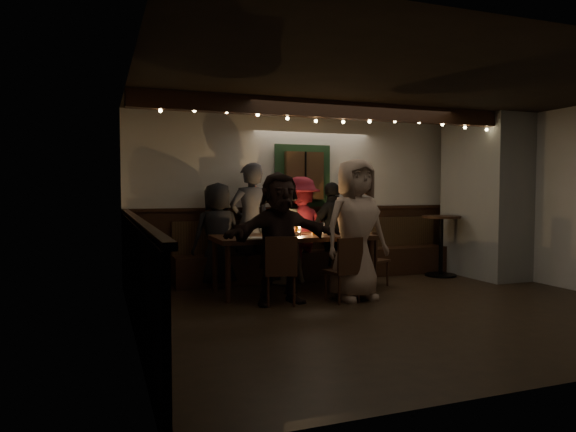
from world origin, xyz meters
name	(u,v)px	position (x,y,z in m)	size (l,w,h in m)	color
room	(405,213)	(1.07, 1.42, 1.07)	(6.02, 5.01, 2.62)	black
dining_table	(293,240)	(-0.77, 1.40, 0.72)	(2.22, 0.95, 0.96)	black
chair_near_left	(281,267)	(-1.22, 0.61, 0.49)	(0.48, 0.48, 0.86)	black
chair_near_right	(346,266)	(-0.39, 0.50, 0.47)	(0.43, 0.43, 0.83)	black
chair_end	(370,255)	(0.42, 1.33, 0.46)	(0.49, 0.49, 0.82)	black
high_top	(441,238)	(1.98, 1.74, 0.63)	(0.63, 0.63, 1.00)	black
person_a	(217,235)	(-1.67, 2.13, 0.77)	(0.75, 0.49, 1.53)	black
person_b	(250,224)	(-1.17, 2.15, 0.91)	(0.67, 0.44, 1.83)	#34353C
person_c	(282,233)	(-0.70, 2.03, 0.76)	(0.74, 0.58, 1.53)	beige
person_d	(301,229)	(-0.36, 2.12, 0.81)	(1.05, 0.60, 1.63)	maroon
person_e	(333,231)	(0.20, 2.12, 0.77)	(0.91, 0.38, 1.55)	black
person_f	(280,238)	(-1.19, 0.73, 0.83)	(1.53, 0.49, 1.65)	black
person_g	(355,229)	(-0.19, 0.62, 0.91)	(0.89, 0.58, 1.83)	gray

